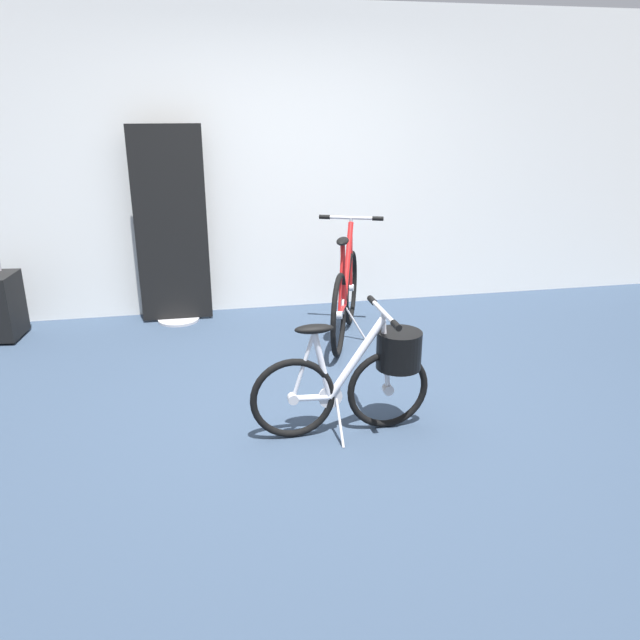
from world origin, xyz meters
The scene contains 6 objects.
ground_plane centered at (0.00, 0.00, 0.00)m, with size 8.20×8.20×0.00m, color #2D3D51.
back_wall centered at (0.00, 2.27, 1.31)m, with size 8.20×0.10×2.62m, color white.
floor_banner_stand centered at (-0.90, 1.99, 0.75)m, with size 0.60×0.36×1.67m.
folding_bike_foreground centered at (0.19, -0.18, 0.37)m, with size 1.05×0.53×0.75m.
display_bike_left centered at (0.44, 1.30, 0.36)m, with size 0.63×1.29×0.95m.
rolling_suitcase centered at (-2.24, 1.82, 0.28)m, with size 0.22×0.38×0.83m.
Camera 1 is at (-0.68, -3.29, 1.84)m, focal length 34.56 mm.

